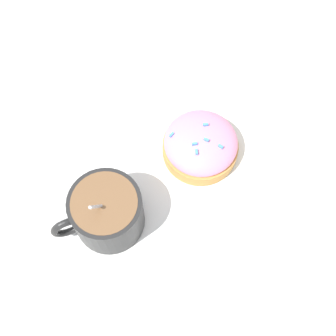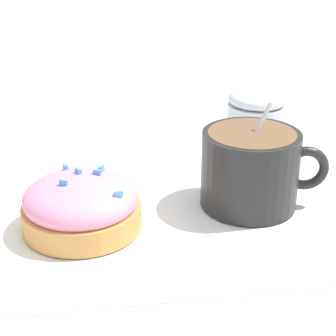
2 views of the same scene
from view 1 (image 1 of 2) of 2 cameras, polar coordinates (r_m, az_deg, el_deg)
ground_plane at (r=0.63m, az=-0.93°, el=-2.90°), size 3.00×3.00×0.00m
paper_napkin at (r=0.63m, az=-0.93°, el=-2.85°), size 0.32×0.29×0.00m
coffee_cup at (r=0.58m, az=-7.56°, el=-5.31°), size 0.12×0.09×0.10m
frosted_pastry at (r=0.63m, az=3.99°, el=2.83°), size 0.10×0.10×0.05m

